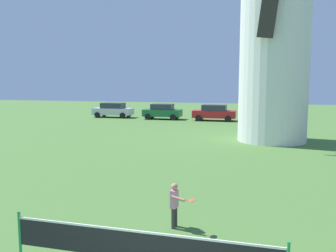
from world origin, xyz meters
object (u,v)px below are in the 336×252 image
Objects in this scene: player_far at (175,203)px; parked_car_silver at (113,110)px; parked_car_red at (214,112)px; tennis_net at (140,246)px; parked_car_green at (162,111)px; windmill at (275,20)px.

player_far is 0.28× the size of parked_car_silver.
parked_car_red is (-2.63, 26.07, 0.14)m from player_far.
tennis_net is 32.07m from parked_car_silver.
tennis_net is 29.76m from parked_car_green.
windmill is 3.13× the size of tennis_net.
parked_car_green is at bearing 133.26° from windmill.
windmill reaches higher than parked_car_red.
parked_car_red is at bearing -0.41° from parked_car_green.
parked_car_silver is at bearing 177.73° from parked_car_red.
windmill is 20.99m from parked_car_silver.
tennis_net is 2.58m from player_far.
parked_car_green is at bearing -4.03° from parked_car_silver.
parked_car_red is (5.30, -0.04, 0.00)m from parked_car_green.
parked_car_red is at bearing 95.77° from player_far.
windmill reaches higher than player_far.
player_far is at bearing -73.10° from parked_car_green.
windmill reaches higher than tennis_net.
parked_car_green is at bearing 179.59° from parked_car_red.
tennis_net is at bearing -65.07° from parked_car_silver.
parked_car_silver is 5.64m from parked_car_green.
parked_car_red reaches higher than player_far.
parked_car_silver is at bearing 144.35° from windmill.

